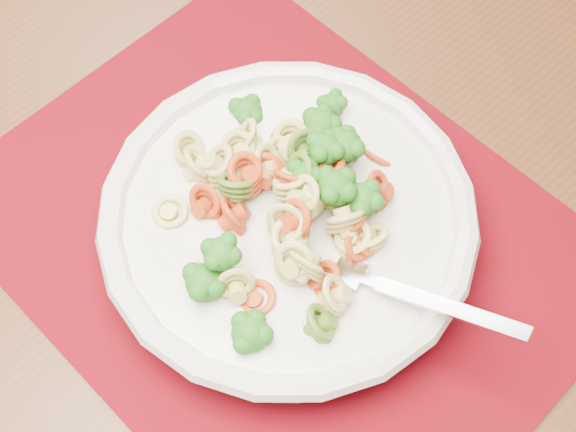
% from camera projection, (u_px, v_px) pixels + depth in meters
% --- Properties ---
extents(dining_table, '(1.80, 1.48, 0.75)m').
position_uv_depth(dining_table, '(381.00, 247.00, 0.73)').
color(dining_table, '#4A2714').
rests_on(dining_table, ground).
extents(placemat, '(0.56, 0.49, 0.00)m').
position_uv_depth(placemat, '(281.00, 237.00, 0.64)').
color(placemat, '#4D0309').
rests_on(placemat, dining_table).
extents(pasta_bowl, '(0.29, 0.29, 0.05)m').
position_uv_depth(pasta_bowl, '(288.00, 221.00, 0.61)').
color(pasta_bowl, beige).
rests_on(pasta_bowl, placemat).
extents(pasta_broccoli_heap, '(0.24, 0.24, 0.06)m').
position_uv_depth(pasta_broccoli_heap, '(288.00, 212.00, 0.59)').
color(pasta_broccoli_heap, tan).
rests_on(pasta_broccoli_heap, pasta_bowl).
extents(fork, '(0.18, 0.03, 0.08)m').
position_uv_depth(fork, '(347.00, 273.00, 0.57)').
color(fork, silver).
rests_on(fork, pasta_bowl).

